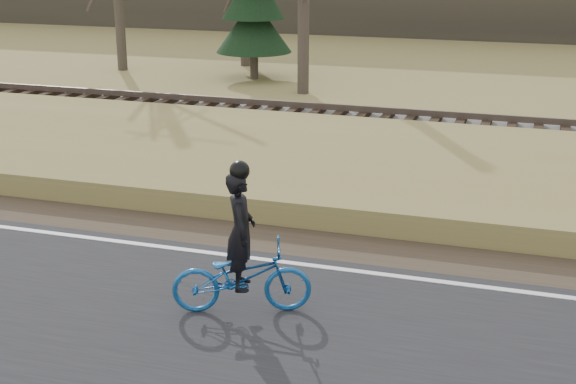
% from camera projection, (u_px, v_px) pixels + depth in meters
% --- Properties ---
extents(ground, '(120.00, 120.00, 0.00)m').
position_uv_depth(ground, '(395.00, 286.00, 11.62)').
color(ground, olive).
rests_on(ground, ground).
extents(road, '(120.00, 6.00, 0.06)m').
position_uv_depth(road, '(356.00, 369.00, 9.35)').
color(road, black).
rests_on(road, ground).
extents(edge_line, '(120.00, 0.12, 0.01)m').
position_uv_depth(edge_line, '(398.00, 276.00, 11.78)').
color(edge_line, silver).
rests_on(edge_line, road).
extents(shoulder, '(120.00, 1.60, 0.04)m').
position_uv_depth(shoulder, '(409.00, 254.00, 12.70)').
color(shoulder, '#473A2B').
rests_on(shoulder, ground).
extents(embankment, '(120.00, 5.00, 0.44)m').
position_uv_depth(embankment, '(435.00, 187.00, 15.36)').
color(embankment, olive).
rests_on(embankment, ground).
extents(ballast, '(120.00, 3.00, 0.45)m').
position_uv_depth(ballast, '(457.00, 140.00, 18.80)').
color(ballast, slate).
rests_on(ballast, ground).
extents(railroad, '(120.00, 2.40, 0.29)m').
position_uv_depth(railroad, '(458.00, 128.00, 18.71)').
color(railroad, black).
rests_on(railroad, ballast).
extents(cyclist, '(1.95, 1.23, 2.09)m').
position_uv_depth(cyclist, '(241.00, 266.00, 10.53)').
color(cyclist, '#144E90').
rests_on(cyclist, road).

